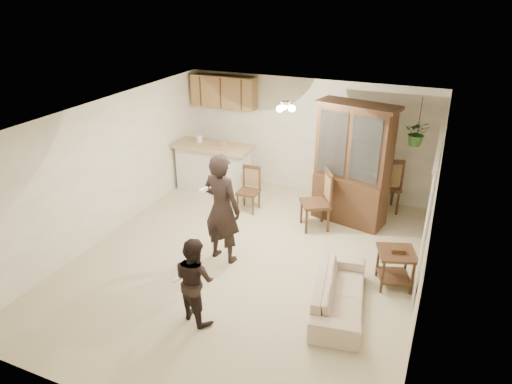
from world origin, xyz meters
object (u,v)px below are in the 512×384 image
at_px(child, 194,277).
at_px(chair_hutch_right, 385,195).
at_px(sofa, 340,287).
at_px(chair_bar, 248,199).
at_px(chair_hutch_left, 315,212).
at_px(china_hutch, 352,165).
at_px(adult, 222,211).
at_px(side_table, 395,268).

height_order(child, chair_hutch_right, child).
xyz_separation_m(sofa, chair_hutch_right, (0.11, 3.47, -0.03)).
distance_m(child, chair_bar, 3.42).
height_order(child, chair_hutch_left, child).
xyz_separation_m(sofa, chair_hutch_left, (-1.00, 2.18, -0.04)).
relative_size(china_hutch, chair_hutch_right, 1.98).
xyz_separation_m(adult, chair_hutch_right, (2.24, 2.94, -0.57)).
distance_m(adult, chair_hutch_right, 3.74).
xyz_separation_m(adult, child, (0.34, -1.51, -0.22)).
bearing_deg(side_table, china_hutch, 121.31).
bearing_deg(adult, child, 112.08).
distance_m(child, chair_hutch_left, 3.27).
bearing_deg(china_hutch, chair_hutch_left, -120.45).
bearing_deg(chair_hutch_right, child, 45.98).
bearing_deg(child, side_table, -120.34).
relative_size(chair_bar, chair_hutch_left, 0.81).
bearing_deg(chair_hutch_right, china_hutch, 30.59).
xyz_separation_m(child, chair_bar, (-0.68, 3.33, -0.41)).
height_order(sofa, chair_bar, chair_bar).
relative_size(side_table, chair_bar, 0.75).
xyz_separation_m(adult, side_table, (2.78, 0.35, -0.59)).
height_order(sofa, china_hutch, china_hutch).
distance_m(sofa, adult, 2.26).
distance_m(china_hutch, chair_bar, 2.22).
bearing_deg(side_table, child, -142.71).
xyz_separation_m(side_table, chair_hutch_right, (-0.54, 2.59, 0.02)).
bearing_deg(chair_hutch_right, adult, 31.77).
bearing_deg(sofa, chair_hutch_right, -10.86).
bearing_deg(chair_bar, adult, -80.50).
bearing_deg(chair_hutch_left, side_table, 20.98).
bearing_deg(sofa, china_hutch, 0.80).
relative_size(sofa, chair_hutch_right, 1.58).
height_order(china_hutch, side_table, china_hutch).
distance_m(sofa, chair_hutch_right, 3.47).
relative_size(child, china_hutch, 0.57).
xyz_separation_m(adult, chair_hutch_left, (1.13, 1.65, -0.58)).
xyz_separation_m(chair_bar, chair_hutch_right, (2.57, 1.11, 0.07)).
height_order(adult, china_hutch, china_hutch).
relative_size(child, chair_hutch_right, 1.14).
distance_m(side_table, chair_hutch_left, 2.10).
bearing_deg(sofa, side_table, -45.49).
relative_size(china_hutch, side_table, 3.41).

